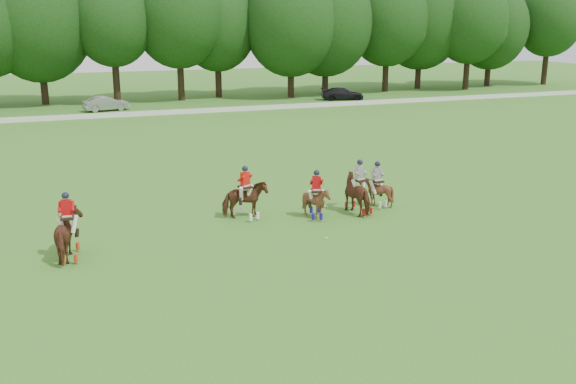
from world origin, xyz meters
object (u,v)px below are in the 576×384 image
object	(u,v)px
polo_red_b	(245,200)
polo_stripe_a	(359,193)
car_right	(343,94)
polo_red_c	(316,201)
polo_stripe_b	(376,191)
polo_red_a	(69,234)
car_mid	(106,104)
polo_ball	(326,238)

from	to	relation	value
polo_red_b	polo_stripe_a	size ratio (longest dim) A/B	0.96
polo_red_b	car_right	bearing A→B (deg)	59.24
polo_red_c	polo_stripe_b	size ratio (longest dim) A/B	1.01
polo_red_a	polo_stripe_a	world-z (taller)	polo_red_a
car_mid	polo_stripe_a	world-z (taller)	polo_stripe_a
car_mid	polo_stripe_b	bearing A→B (deg)	-179.00
car_mid	polo_ball	xyz separation A→B (m)	(4.69, -40.63, -0.64)
car_mid	polo_stripe_a	distance (m)	38.57
polo_ball	polo_red_a	bearing A→B (deg)	172.09
polo_red_b	polo_ball	distance (m)	4.40
polo_red_a	polo_stripe_b	world-z (taller)	polo_red_a
car_mid	polo_red_b	distance (m)	36.97
car_right	polo_ball	xyz separation A→B (m)	(-19.78, -40.63, -0.61)
car_right	polo_red_c	size ratio (longest dim) A/B	2.11
car_mid	polo_red_c	world-z (taller)	polo_red_c
car_mid	polo_red_b	xyz separation A→B (m)	(2.53, -36.88, 0.15)
car_mid	polo_red_a	xyz separation A→B (m)	(-4.80, -39.32, 0.23)
polo_stripe_a	polo_ball	distance (m)	4.04
car_right	polo_red_b	distance (m)	42.92
polo_red_c	polo_stripe_a	world-z (taller)	polo_stripe_a
polo_red_c	polo_stripe_b	bearing A→B (deg)	11.69
polo_red_a	polo_red_b	world-z (taller)	polo_red_a
polo_red_c	polo_ball	world-z (taller)	polo_red_c
polo_red_b	polo_stripe_b	size ratio (longest dim) A/B	1.10
polo_red_b	car_mid	bearing A→B (deg)	93.92
polo_red_c	polo_ball	size ratio (longest dim) A/B	23.71
car_mid	polo_red_a	world-z (taller)	polo_red_a
polo_red_c	polo_ball	bearing A→B (deg)	-104.67
polo_red_c	polo_stripe_a	size ratio (longest dim) A/B	0.88
car_mid	polo_ball	distance (m)	40.91
polo_stripe_a	polo_stripe_b	size ratio (longest dim) A/B	1.14
polo_stripe_b	polo_ball	size ratio (longest dim) A/B	23.54
polo_red_a	polo_red_b	bearing A→B (deg)	18.37
car_right	polo_stripe_a	xyz separation A→B (m)	(-16.99, -37.84, 0.23)
car_mid	polo_stripe_a	bearing A→B (deg)	179.05
car_right	polo_stripe_b	size ratio (longest dim) A/B	2.12
polo_ball	polo_red_c	bearing A→B (deg)	75.33
car_right	polo_stripe_b	world-z (taller)	polo_stripe_b
car_right	polo_stripe_a	bearing A→B (deg)	171.18
car_mid	car_right	world-z (taller)	car_mid
polo_stripe_a	polo_stripe_b	world-z (taller)	polo_stripe_a
polo_red_a	polo_ball	size ratio (longest dim) A/B	27.44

